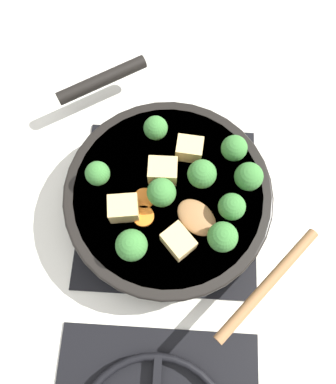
{
  "coord_description": "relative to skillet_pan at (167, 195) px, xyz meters",
  "views": [
    {
      "loc": [
        -0.01,
        0.2,
        0.64
      ],
      "look_at": [
        0.0,
        0.0,
        0.08
      ],
      "focal_mm": 35.0,
      "sensor_mm": 36.0,
      "label": 1
    }
  ],
  "objects": [
    {
      "name": "ground_plane",
      "position": [
        -0.0,
        0.0,
        -0.06
      ],
      "size": [
        2.4,
        2.4,
        0.0
      ],
      "primitive_type": "plane",
      "color": "silver"
    },
    {
      "name": "broccoli_floret_center_top",
      "position": [
        -0.05,
        -0.02,
        0.05
      ],
      "size": [
        0.05,
        0.05,
        0.05
      ],
      "color": "#709956",
      "rests_on": "skillet_pan"
    },
    {
      "name": "broccoli_floret_north_edge",
      "position": [
        0.01,
        0.01,
        0.05
      ],
      "size": [
        0.04,
        0.04,
        0.05
      ],
      "color": "#709956",
      "rests_on": "skillet_pan"
    },
    {
      "name": "broccoli_floret_near_spoon",
      "position": [
        -0.12,
        -0.02,
        0.05
      ],
      "size": [
        0.04,
        0.04,
        0.05
      ],
      "color": "#709956",
      "rests_on": "skillet_pan"
    },
    {
      "name": "wooden_spoon",
      "position": [
        -0.11,
        0.09,
        0.03
      ],
      "size": [
        0.22,
        0.22,
        0.02
      ],
      "color": "olive",
      "rests_on": "skillet_pan"
    },
    {
      "name": "tofu_cube_center_large",
      "position": [
        -0.03,
        -0.07,
        0.04
      ],
      "size": [
        0.04,
        0.04,
        0.03
      ],
      "primitive_type": "cube",
      "rotation": [
        0.0,
        0.0,
        3.05
      ],
      "color": "#DBB770",
      "rests_on": "skillet_pan"
    },
    {
      "name": "broccoli_floret_small_inner",
      "position": [
        0.11,
        -0.01,
        0.05
      ],
      "size": [
        0.04,
        0.04,
        0.05
      ],
      "color": "#709956",
      "rests_on": "skillet_pan"
    },
    {
      "name": "skillet_pan",
      "position": [
        0.0,
        0.0,
        0.0
      ],
      "size": [
        0.38,
        0.44,
        0.05
      ],
      "color": "black",
      "rests_on": "front_burner_grate"
    },
    {
      "name": "broccoli_floret_south_cluster",
      "position": [
        -0.1,
        0.03,
        0.05
      ],
      "size": [
        0.04,
        0.04,
        0.05
      ],
      "color": "#709956",
      "rests_on": "skillet_pan"
    },
    {
      "name": "broccoli_floret_west_rim",
      "position": [
        0.02,
        -0.1,
        0.05
      ],
      "size": [
        0.04,
        0.04,
        0.05
      ],
      "color": "#709956",
      "rests_on": "skillet_pan"
    },
    {
      "name": "tofu_cube_near_handle",
      "position": [
        0.01,
        -0.03,
        0.04
      ],
      "size": [
        0.05,
        0.04,
        0.04
      ],
      "primitive_type": "cube",
      "rotation": [
        0.0,
        0.0,
        0.01
      ],
      "color": "#DBB770",
      "rests_on": "skillet_pan"
    },
    {
      "name": "broccoli_floret_mid_floret",
      "position": [
        -0.08,
        0.08,
        0.05
      ],
      "size": [
        0.05,
        0.05,
        0.05
      ],
      "color": "#709956",
      "rests_on": "skillet_pan"
    },
    {
      "name": "broccoli_floret_tall_stem",
      "position": [
        0.05,
        0.1,
        0.05
      ],
      "size": [
        0.05,
        0.05,
        0.05
      ],
      "color": "#709956",
      "rests_on": "skillet_pan"
    },
    {
      "name": "front_burner_grate",
      "position": [
        -0.0,
        0.0,
        -0.04
      ],
      "size": [
        0.31,
        0.31,
        0.03
      ],
      "color": "black",
      "rests_on": "ground_plane"
    },
    {
      "name": "carrot_slice_orange_thin",
      "position": [
        0.04,
        0.02,
        0.02
      ],
      "size": [
        0.03,
        0.03,
        0.01
      ],
      "primitive_type": "cylinder",
      "color": "orange",
      "rests_on": "skillet_pan"
    },
    {
      "name": "tofu_cube_east_chunk",
      "position": [
        0.06,
        0.04,
        0.04
      ],
      "size": [
        0.05,
        0.04,
        0.04
      ],
      "primitive_type": "cube",
      "rotation": [
        0.0,
        0.0,
        0.14
      ],
      "color": "#DBB770",
      "rests_on": "skillet_pan"
    },
    {
      "name": "tofu_cube_west_chunk",
      "position": [
        -0.02,
        0.08,
        0.04
      ],
      "size": [
        0.06,
        0.06,
        0.04
      ],
      "primitive_type": "cube",
      "rotation": [
        0.0,
        0.0,
        2.31
      ],
      "color": "#DBB770",
      "rests_on": "skillet_pan"
    },
    {
      "name": "broccoli_floret_east_rim",
      "position": [
        -0.1,
        -0.07,
        0.05
      ],
      "size": [
        0.04,
        0.04,
        0.05
      ],
      "color": "#709956",
      "rests_on": "skillet_pan"
    },
    {
      "name": "carrot_slice_near_center",
      "position": [
        0.03,
        0.04,
        0.02
      ],
      "size": [
        0.03,
        0.03,
        0.01
      ],
      "primitive_type": "cylinder",
      "color": "orange",
      "rests_on": "skillet_pan"
    }
  ]
}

